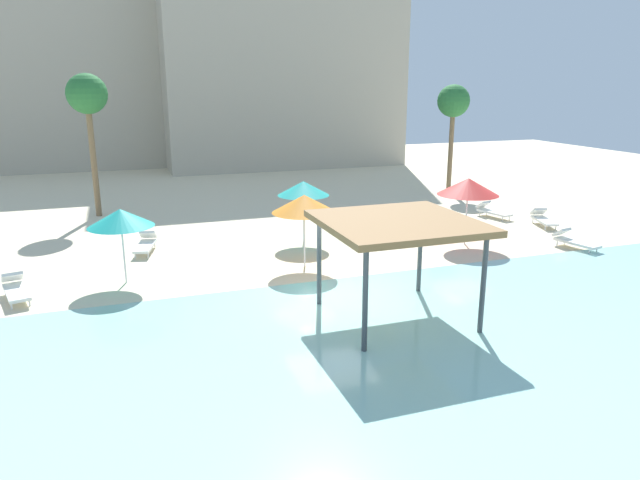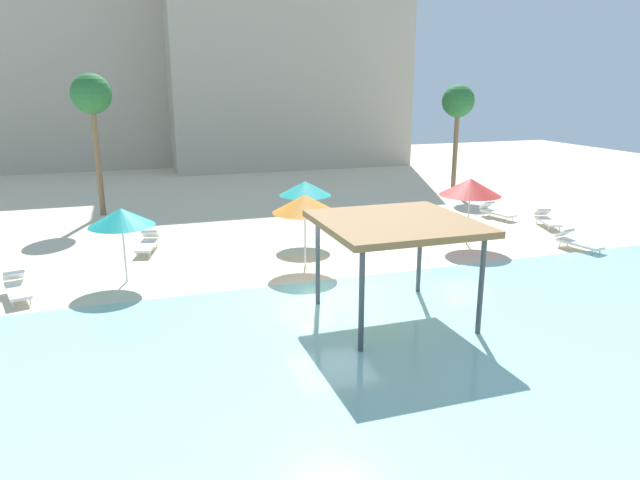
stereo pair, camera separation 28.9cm
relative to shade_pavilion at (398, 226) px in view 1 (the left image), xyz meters
The scene contains 16 objects.
ground_plane 3.58m from the shade_pavilion, 117.81° to the left, with size 80.00×80.00×0.00m, color beige.
lagoon_water 4.26m from the shade_pavilion, 109.52° to the right, with size 44.00×13.50×0.04m, color #99D1C6.
shade_pavilion is the anchor object (origin of this frame).
beach_umbrella_teal_0 9.07m from the shade_pavilion, 141.12° to the left, with size 2.12×2.12×2.50m.
beach_umbrella_orange_1 5.48m from the shade_pavilion, 99.60° to the left, with size 2.31×2.31×2.62m.
beach_umbrella_red_2 8.71m from the shade_pavilion, 44.28° to the left, with size 2.46×2.46×2.72m.
beach_umbrella_teal_3 8.58m from the shade_pavilion, 89.46° to the left, with size 2.11×2.11×2.55m.
lounge_chair_0 11.38m from the shade_pavilion, 123.88° to the left, with size 1.04×1.98×0.74m.
lounge_chair_1 10.99m from the shade_pavilion, 22.17° to the left, with size 1.00×1.98×0.74m.
lounge_chair_2 14.37m from the shade_pavilion, 43.90° to the left, with size 1.00×1.98×0.74m.
lounge_chair_3 11.76m from the shade_pavilion, 152.97° to the left, with size 1.05×1.99×0.74m.
lounge_chair_4 13.90m from the shade_pavilion, 33.59° to the left, with size 1.14×1.99×0.74m.
palm_tree_0 20.83m from the shade_pavilion, 54.35° to the left, with size 1.90×1.90×6.31m.
palm_tree_1 18.71m from the shade_pavilion, 115.80° to the left, with size 1.90×1.90×6.85m.
hotel_block_0 39.64m from the shade_pavilion, 105.29° to the left, with size 21.62×11.00×14.58m, color #B2A893.
hotel_block_1 33.42m from the shade_pavilion, 79.91° to the left, with size 18.22×9.02×15.99m, color #B2A893.
Camera 1 is at (-5.94, -15.74, 6.43)m, focal length 32.56 mm.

